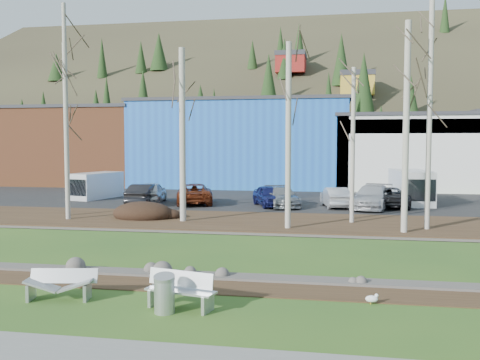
% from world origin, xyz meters
% --- Properties ---
extents(ground, '(200.00, 200.00, 0.00)m').
position_xyz_m(ground, '(0.00, 0.00, 0.00)').
color(ground, '#2D521E').
rests_on(ground, ground).
extents(dirt_strip, '(80.00, 1.80, 0.03)m').
position_xyz_m(dirt_strip, '(0.00, 2.10, 0.01)').
color(dirt_strip, '#382616').
rests_on(dirt_strip, ground).
extents(near_bank_rocks, '(80.00, 0.80, 0.50)m').
position_xyz_m(near_bank_rocks, '(0.00, 3.10, 0.00)').
color(near_bank_rocks, '#47423D').
rests_on(near_bank_rocks, ground).
extents(river, '(80.00, 8.00, 0.90)m').
position_xyz_m(river, '(0.00, 7.20, 0.00)').
color(river, black).
rests_on(river, ground).
extents(far_bank_rocks, '(80.00, 0.80, 0.46)m').
position_xyz_m(far_bank_rocks, '(0.00, 11.30, 0.00)').
color(far_bank_rocks, '#47423D').
rests_on(far_bank_rocks, ground).
extents(far_bank, '(80.00, 7.00, 0.15)m').
position_xyz_m(far_bank, '(0.00, 14.50, 0.07)').
color(far_bank, '#382616').
rests_on(far_bank, ground).
extents(parking_lot, '(80.00, 14.00, 0.14)m').
position_xyz_m(parking_lot, '(0.00, 25.00, 0.07)').
color(parking_lot, black).
rests_on(parking_lot, ground).
extents(building_brick, '(16.32, 12.24, 7.80)m').
position_xyz_m(building_brick, '(-24.00, 39.00, 3.91)').
color(building_brick, '#995331').
rests_on(building_brick, ground).
extents(building_blue, '(20.40, 12.24, 8.30)m').
position_xyz_m(building_blue, '(-6.00, 39.00, 4.16)').
color(building_blue, blue).
rests_on(building_blue, ground).
extents(building_white, '(18.36, 12.24, 6.80)m').
position_xyz_m(building_white, '(12.00, 38.98, 3.41)').
color(building_white, silver).
rests_on(building_white, ground).
extents(hillside, '(160.00, 72.00, 35.00)m').
position_xyz_m(hillside, '(0.00, 84.00, 17.50)').
color(hillside, '#2D281B').
rests_on(hillside, ground).
extents(bench_intact, '(1.94, 0.97, 0.93)m').
position_xyz_m(bench_intact, '(-0.95, -0.04, 0.47)').
color(bench_intact, silver).
rests_on(bench_intact, ground).
extents(bench_damaged, '(1.89, 0.89, 0.81)m').
position_xyz_m(bench_damaged, '(-4.37, 0.11, 0.41)').
color(bench_damaged, silver).
rests_on(bench_damaged, ground).
extents(litter_bin, '(0.55, 0.55, 0.88)m').
position_xyz_m(litter_bin, '(-1.24, -0.51, 0.44)').
color(litter_bin, silver).
rests_on(litter_bin, ground).
extents(seagull, '(0.38, 0.19, 0.28)m').
position_xyz_m(seagull, '(3.91, 1.12, 0.16)').
color(seagull, gold).
rests_on(seagull, ground).
extents(dirt_mound, '(3.32, 2.35, 0.65)m').
position_xyz_m(dirt_mound, '(-7.39, 14.47, 0.48)').
color(dirt_mound, black).
rests_on(dirt_mound, far_bank).
extents(birch_0, '(0.25, 0.25, 9.36)m').
position_xyz_m(birch_0, '(-11.21, 13.40, 4.83)').
color(birch_0, beige).
rests_on(birch_0, far_bank).
extents(birch_1, '(0.23, 0.23, 11.76)m').
position_xyz_m(birch_1, '(-11.91, 14.73, 6.03)').
color(birch_1, beige).
rests_on(birch_1, far_bank).
extents(birch_2, '(0.32, 0.32, 8.96)m').
position_xyz_m(birch_2, '(-4.92, 13.79, 4.63)').
color(birch_2, beige).
rests_on(birch_2, far_bank).
extents(birch_3, '(0.27, 0.27, 8.82)m').
position_xyz_m(birch_3, '(0.69, 12.42, 4.56)').
color(birch_3, beige).
rests_on(birch_3, far_bank).
extents(birch_4, '(0.22, 0.22, 7.89)m').
position_xyz_m(birch_4, '(3.77, 14.83, 4.10)').
color(birch_4, beige).
rests_on(birch_4, far_bank).
extents(birch_5, '(0.29, 0.29, 9.54)m').
position_xyz_m(birch_5, '(6.04, 12.14, 4.92)').
color(birch_5, beige).
rests_on(birch_5, far_bank).
extents(birch_6, '(0.24, 0.24, 10.87)m').
position_xyz_m(birch_6, '(7.22, 13.28, 5.59)').
color(birch_6, beige).
rests_on(birch_6, far_bank).
extents(car_0, '(2.45, 4.53, 1.46)m').
position_xyz_m(car_0, '(-9.40, 21.48, 0.87)').
color(car_0, silver).
rests_on(car_0, parking_lot).
extents(car_1, '(1.69, 4.26, 1.38)m').
position_xyz_m(car_1, '(-9.51, 20.50, 0.83)').
color(car_1, black).
rests_on(car_1, parking_lot).
extents(car_2, '(3.48, 5.35, 1.37)m').
position_xyz_m(car_2, '(-6.39, 21.61, 0.83)').
color(car_2, maroon).
rests_on(car_2, parking_lot).
extents(car_3, '(3.04, 4.73, 1.28)m').
position_xyz_m(car_3, '(-0.46, 21.01, 0.78)').
color(car_3, gray).
rests_on(car_3, parking_lot).
extents(car_4, '(2.97, 4.26, 1.35)m').
position_xyz_m(car_4, '(-1.24, 21.09, 0.81)').
color(car_4, '#151A52').
rests_on(car_4, parking_lot).
extents(car_5, '(2.05, 4.05, 1.27)m').
position_xyz_m(car_5, '(2.91, 21.36, 0.78)').
color(car_5, silver).
rests_on(car_5, parking_lot).
extents(car_6, '(2.42, 4.73, 1.28)m').
position_xyz_m(car_6, '(6.25, 22.01, 0.78)').
color(car_6, '#232325').
rests_on(car_6, parking_lot).
extents(car_7, '(3.22, 5.35, 1.45)m').
position_xyz_m(car_7, '(5.18, 20.99, 0.87)').
color(car_7, silver).
rests_on(car_7, parking_lot).
extents(van_white, '(2.49, 5.26, 2.24)m').
position_xyz_m(van_white, '(7.93, 23.99, 1.26)').
color(van_white, white).
rests_on(van_white, parking_lot).
extents(van_grey, '(2.78, 4.61, 1.89)m').
position_xyz_m(van_grey, '(-14.53, 23.64, 1.08)').
color(van_grey, silver).
rests_on(van_grey, parking_lot).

